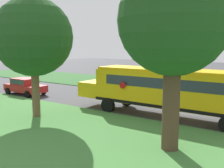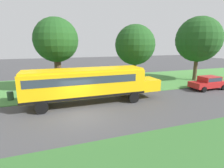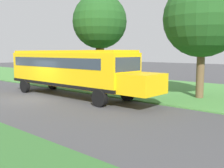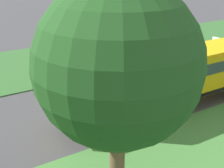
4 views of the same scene
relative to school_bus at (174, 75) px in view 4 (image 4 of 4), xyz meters
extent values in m
plane|color=#424244|center=(2.57, -1.21, -1.92)|extent=(120.00, 120.00, 0.00)
cube|color=#33662D|center=(11.57, -1.21, -1.89)|extent=(10.00, 80.00, 0.07)
cube|color=yellow|center=(0.00, -0.29, -0.02)|extent=(2.50, 10.50, 2.20)
cube|color=yellow|center=(0.00, 5.91, -0.57)|extent=(2.20, 1.90, 1.10)
cube|color=yellow|center=(0.00, -0.29, 1.16)|extent=(2.35, 10.29, 0.16)
cube|color=black|center=(0.00, -0.29, -1.00)|extent=(2.54, 10.54, 0.20)
cube|color=#2D3842|center=(0.00, -0.59, 0.44)|extent=(2.53, 9.24, 0.64)
cube|color=#2D3842|center=(0.00, 4.91, 0.44)|extent=(2.25, 0.12, 0.80)
cylinder|color=red|center=(-1.43, 2.60, 0.13)|extent=(0.03, 0.44, 0.44)
cylinder|color=black|center=(-1.25, 3.91, -1.42)|extent=(0.30, 1.00, 1.00)
cylinder|color=black|center=(1.25, 3.91, -1.42)|extent=(0.30, 1.00, 1.00)
cylinder|color=black|center=(1.25, -3.96, -1.42)|extent=(0.30, 1.00, 1.00)
cube|color=silver|center=(5.27, -10.39, -0.54)|extent=(2.00, 0.16, 0.36)
cylinder|color=black|center=(6.27, -11.25, -1.52)|extent=(0.28, 0.80, 0.80)
cylinder|color=brown|center=(-4.94, 7.00, -0.26)|extent=(0.50, 0.50, 3.32)
sphere|color=#1E4C1C|center=(-4.94, 7.00, 3.26)|extent=(4.96, 4.96, 4.96)
sphere|color=#1E4C1C|center=(-4.55, 7.58, 3.49)|extent=(2.94, 2.94, 2.94)
camera|label=1|loc=(-15.76, -6.57, 2.69)|focal=42.00mm
camera|label=2|loc=(15.01, -3.09, 3.33)|focal=28.00mm
camera|label=3|loc=(11.52, 13.98, 1.11)|focal=42.00mm
camera|label=4|loc=(-12.04, 11.64, 6.09)|focal=50.00mm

